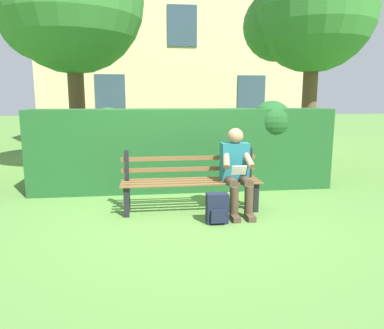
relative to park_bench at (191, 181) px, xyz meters
The scene contains 8 objects.
ground 0.43m from the park_bench, 90.00° to the left, with size 60.00×60.00×0.00m, color #517F38.
park_bench is the anchor object (origin of this frame).
person_seated 0.67m from the park_bench, 165.50° to the left, with size 0.44×0.73×1.16m.
hedge_backdrop 1.32m from the park_bench, 92.99° to the right, with size 5.11×0.85×1.53m.
tree 4.90m from the park_bench, 55.61° to the right, with size 3.07×2.92×4.99m.
building_facade 8.47m from the park_bench, 93.91° to the right, with size 8.82×3.08×6.01m.
backpack 0.69m from the park_bench, 114.10° to the left, with size 0.27×0.24×0.38m.
tree_far 5.09m from the park_bench, 134.59° to the right, with size 2.74×2.61×4.73m.
Camera 1 is at (0.61, 4.90, 1.57)m, focal length 33.99 mm.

